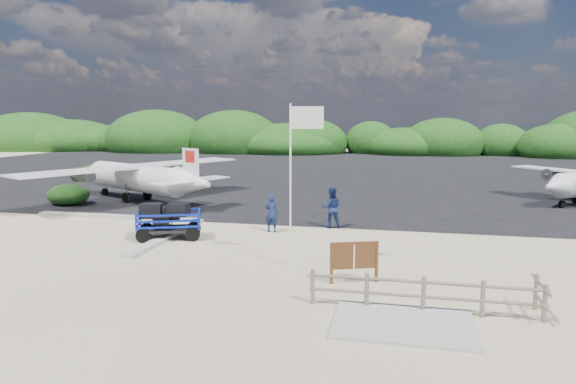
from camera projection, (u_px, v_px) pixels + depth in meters
name	position (u px, v px, depth m)	size (l,w,h in m)	color
ground	(258.00, 252.00, 19.88)	(160.00, 160.00, 0.00)	beige
asphalt_apron	(344.00, 172.00, 48.86)	(90.00, 50.00, 0.04)	#B2B2B2
lagoon	(76.00, 233.00, 23.26)	(9.00, 7.00, 0.40)	#B2B2B2
walkway_pad	(404.00, 326.00, 12.91)	(3.50, 2.50, 0.10)	#B2B2B2
vegetation_band	(363.00, 154.00, 73.01)	(124.00, 8.00, 4.40)	#B2B2B2
fence	(423.00, 313.00, 13.77)	(6.40, 2.00, 1.10)	#B2B2B2
baggage_cart	(170.00, 239.00, 22.12)	(2.86, 1.63, 1.43)	#0B22AD
flagpole	(290.00, 266.00, 18.09)	(1.13, 0.47, 5.66)	white
signboard	(354.00, 283.00, 16.25)	(1.65, 0.16, 1.36)	brown
crew_a	(272.00, 213.00, 23.29)	(0.63, 0.42, 1.74)	#14204B
crew_b	(331.00, 208.00, 24.13)	(0.95, 0.74, 1.96)	#14204B
aircraft_large	(526.00, 180.00, 42.75)	(14.83, 14.83, 4.45)	#B2B2B2
aircraft_small	(222.00, 169.00, 51.25)	(8.12, 8.12, 2.92)	#B2B2B2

